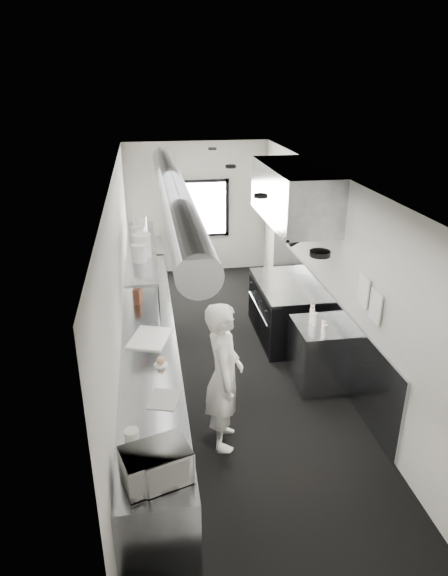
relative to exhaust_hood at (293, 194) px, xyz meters
name	(u,v)px	position (x,y,z in m)	size (l,w,h in m)	color
floor	(228,363)	(-1.10, -0.70, -2.39)	(3.00, 8.00, 0.01)	black
ceiling	(229,177)	(-1.10, -0.70, 0.41)	(3.00, 8.00, 0.01)	beige
wall_back	(197,209)	(-1.10, 3.30, -0.99)	(3.00, 0.02, 2.80)	beige
wall_front	(325,494)	(-1.10, -4.70, -0.99)	(3.00, 0.02, 2.80)	beige
wall_left	(120,284)	(-2.60, -0.70, -0.99)	(0.02, 8.00, 2.80)	beige
wall_right	(330,271)	(0.40, -0.70, -0.99)	(0.02, 8.00, 2.80)	beige
wall_cladding	(318,315)	(0.38, -0.40, -1.84)	(0.03, 5.50, 1.10)	gray
hvac_duct	(173,192)	(-1.80, -0.30, 0.16)	(0.40, 0.40, 6.40)	gray
service_window	(197,209)	(-1.10, 3.26, -0.99)	(1.36, 0.05, 1.25)	white
exhaust_hood	(293,194)	(0.00, 0.00, 0.00)	(0.81, 2.20, 0.88)	gray
prep_counter	(151,361)	(-2.25, -1.20, -1.94)	(0.70, 6.00, 0.90)	gray
pass_shelf	(142,250)	(-2.29, 0.30, -0.86)	(0.45, 3.00, 0.68)	gray
range	(283,310)	(-0.06, 0.00, -1.92)	(0.88, 1.60, 0.94)	black
bottle_station	(318,354)	(0.05, -1.40, -1.94)	(0.65, 0.80, 0.90)	gray
far_work_table	(146,266)	(-2.25, 2.50, -1.94)	(0.70, 1.20, 0.90)	gray
notice_sheet_a	(364,291)	(0.37, -1.90, -0.79)	(0.02, 0.28, 0.38)	silver
notice_sheet_b	(376,307)	(0.37, -2.25, -0.84)	(0.02, 0.28, 0.38)	silver
line_cook	(224,376)	(-1.43, -2.42, -1.49)	(0.66, 0.43, 1.80)	white
microwave	(156,465)	(-2.23, -3.86, -1.34)	(0.51, 0.39, 0.31)	silver
deli_tub_a	(133,450)	(-2.43, -3.53, -1.44)	(0.13, 0.13, 0.09)	beige
deli_tub_b	(132,435)	(-2.44, -3.32, -1.44)	(0.14, 0.14, 0.10)	beige
newspaper	(164,399)	(-2.11, -2.75, -1.49)	(0.29, 0.37, 0.01)	silver
small_plate	(161,365)	(-2.12, -2.07, -1.48)	(0.16, 0.16, 0.01)	white
pastry	(161,360)	(-2.12, -2.07, -1.43)	(0.10, 0.10, 0.10)	tan
cutting_board	(150,338)	(-2.24, -1.40, -1.48)	(0.46, 0.61, 0.02)	white
knife_block	(138,295)	(-2.38, -0.24, -1.37)	(0.10, 0.21, 0.23)	brown
plate_stack_a	(139,253)	(-2.32, -0.31, -0.70)	(0.21, 0.21, 0.25)	white
plate_stack_b	(142,246)	(-2.27, -0.12, -0.65)	(0.26, 0.26, 0.34)	white
plate_stack_c	(138,236)	(-2.32, 0.42, -0.67)	(0.21, 0.21, 0.30)	white
plate_stack_d	(140,226)	(-2.29, 0.92, -0.65)	(0.22, 0.22, 0.33)	white
squeeze_bottle_a	(325,331)	(-0.01, -1.72, -1.40)	(0.06, 0.06, 0.18)	white
squeeze_bottle_b	(324,327)	(0.02, -1.60, -1.40)	(0.06, 0.06, 0.17)	white
squeeze_bottle_c	(314,319)	(-0.03, -1.39, -1.39)	(0.07, 0.07, 0.20)	white
squeeze_bottle_d	(312,316)	(-0.03, -1.29, -1.39)	(0.07, 0.07, 0.20)	white
squeeze_bottle_e	(312,311)	(0.03, -1.11, -1.40)	(0.06, 0.06, 0.18)	white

